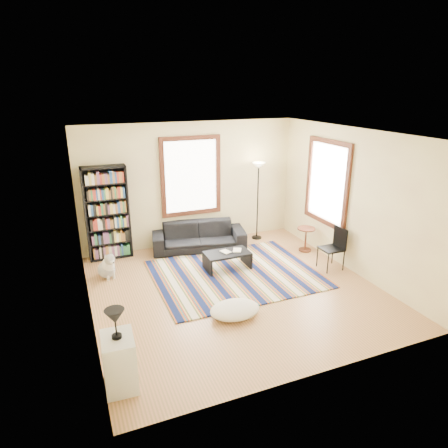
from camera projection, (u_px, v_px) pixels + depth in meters
name	position (u px, v px, depth m)	size (l,w,h in m)	color
floor	(234.00, 291.00, 7.35)	(5.00, 5.00, 0.10)	tan
ceiling	(236.00, 131.00, 6.39)	(5.00, 5.00, 0.10)	white
wall_back	(190.00, 184.00, 9.10)	(5.00, 0.10, 2.80)	#FBF6A9
wall_front	(323.00, 280.00, 4.64)	(5.00, 0.10, 2.80)	#FBF6A9
wall_left	(79.00, 237.00, 5.96)	(0.10, 5.00, 2.80)	#FBF6A9
wall_right	(354.00, 201.00, 7.78)	(0.10, 5.00, 2.80)	#FBF6A9
window_back	(191.00, 176.00, 8.96)	(1.20, 0.06, 1.60)	white
window_right	(327.00, 183.00, 8.39)	(0.06, 1.20, 1.60)	white
rug	(235.00, 274.00, 7.89)	(3.13, 2.50, 0.02)	#0D1845
sofa	(199.00, 236.00, 9.03)	(2.08, 0.81, 0.61)	black
bookshelf	(107.00, 213.00, 8.35)	(0.90, 0.30, 2.00)	black
coffee_table	(227.00, 261.00, 8.07)	(0.90, 0.50, 0.36)	black
book_a	(223.00, 253.00, 7.97)	(0.21, 0.16, 0.02)	beige
book_b	(233.00, 250.00, 8.11)	(0.16, 0.22, 0.02)	beige
floor_cushion	(235.00, 310.00, 6.45)	(0.83, 0.62, 0.21)	silver
floor_lamp	(258.00, 201.00, 9.45)	(0.30, 0.30, 1.86)	black
side_table	(306.00, 239.00, 8.94)	(0.40, 0.40, 0.54)	#4F1E13
folding_chair	(331.00, 249.00, 8.01)	(0.42, 0.40, 0.86)	black
white_cabinet	(119.00, 362.00, 4.86)	(0.38, 0.50, 0.70)	silver
table_lamp	(116.00, 324.00, 4.68)	(0.24, 0.24, 0.38)	black
dog	(106.00, 265.00, 7.70)	(0.37, 0.52, 0.52)	#B1B1B1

